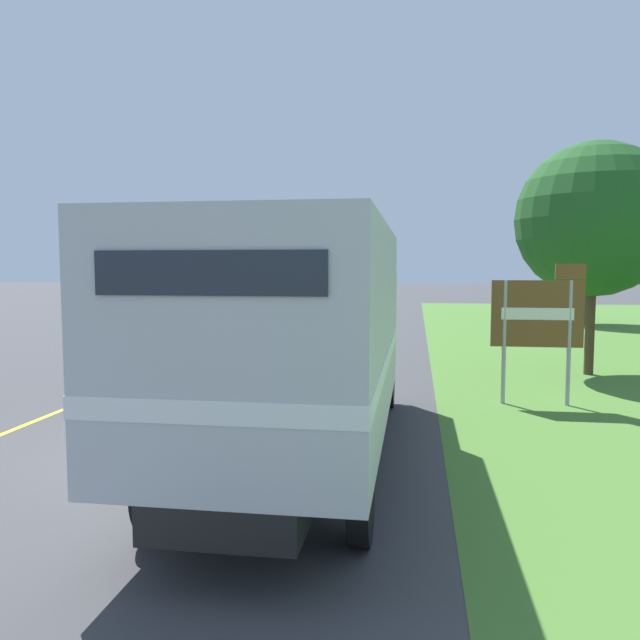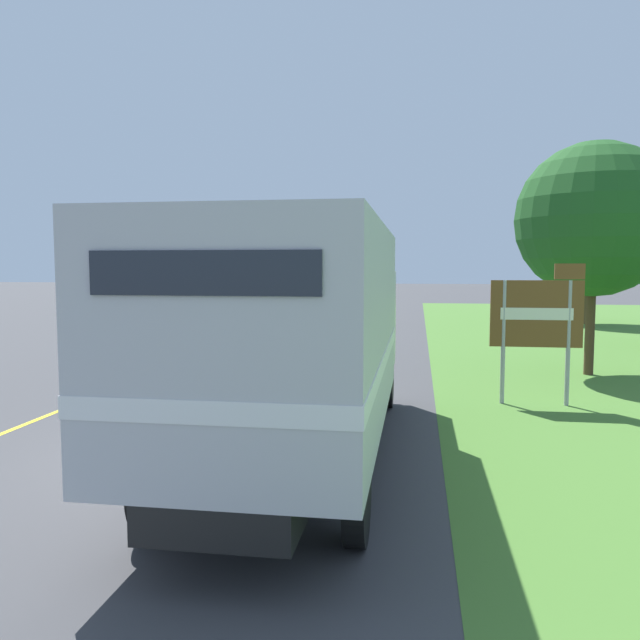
% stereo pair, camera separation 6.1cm
% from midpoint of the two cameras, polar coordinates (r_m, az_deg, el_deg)
% --- Properties ---
extents(ground_plane, '(200.00, 200.00, 0.00)m').
position_cam_midpoint_polar(ground_plane, '(9.99, -10.87, -11.78)').
color(ground_plane, '#3D3D3F').
extents(edge_line_yellow, '(0.12, 55.02, 0.01)m').
position_cam_midpoint_polar(edge_line_yellow, '(23.74, -8.24, -2.08)').
color(edge_line_yellow, yellow).
rests_on(edge_line_yellow, ground).
extents(centre_dash_near, '(0.12, 2.60, 0.01)m').
position_cam_midpoint_polar(centre_dash_near, '(10.30, -10.22, -11.25)').
color(centre_dash_near, white).
rests_on(centre_dash_near, ground).
extents(centre_dash_mid_a, '(0.12, 2.60, 0.01)m').
position_cam_midpoint_polar(centre_dash_mid_a, '(16.52, -2.67, -5.06)').
color(centre_dash_mid_a, white).
rests_on(centre_dash_mid_a, ground).
extents(centre_dash_mid_b, '(0.12, 2.60, 0.01)m').
position_cam_midpoint_polar(centre_dash_mid_b, '(22.95, 0.65, -2.26)').
color(centre_dash_mid_b, white).
rests_on(centre_dash_mid_b, ground).
extents(centre_dash_far, '(0.12, 2.60, 0.01)m').
position_cam_midpoint_polar(centre_dash_far, '(29.46, 2.50, -0.69)').
color(centre_dash_far, white).
rests_on(centre_dash_far, ground).
extents(centre_dash_farthest, '(0.12, 2.60, 0.01)m').
position_cam_midpoint_polar(centre_dash_farthest, '(36.00, 3.68, 0.31)').
color(centre_dash_farthest, white).
rests_on(centre_dash_farthest, ground).
extents(horse_trailer_truck, '(2.56, 8.57, 3.36)m').
position_cam_midpoint_polar(horse_trailer_truck, '(8.95, -1.72, -1.15)').
color(horse_trailer_truck, black).
rests_on(horse_trailer_truck, ground).
extents(lead_car_white, '(1.80, 4.01, 1.78)m').
position_cam_midpoint_polar(lead_car_white, '(29.75, -0.57, 1.12)').
color(lead_car_white, black).
rests_on(lead_car_white, ground).
extents(highway_sign, '(1.84, 0.09, 2.92)m').
position_cam_midpoint_polar(highway_sign, '(13.55, 19.43, 0.23)').
color(highway_sign, '#9E9EA3').
rests_on(highway_sign, ground).
extents(roadside_tree_near, '(4.02, 4.02, 6.09)m').
position_cam_midpoint_polar(roadside_tree_near, '(17.91, 23.84, 8.38)').
color(roadside_tree_near, '#4C3823').
rests_on(roadside_tree_near, ground).
extents(roadside_tree_far, '(4.52, 4.52, 6.37)m').
position_cam_midpoint_polar(roadside_tree_far, '(33.84, 23.43, 6.58)').
color(roadside_tree_far, '#4C3823').
rests_on(roadside_tree_far, ground).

